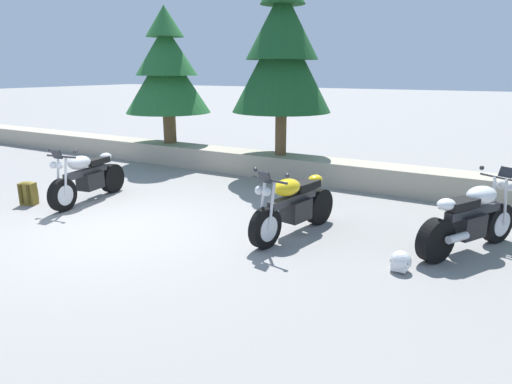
{
  "coord_description": "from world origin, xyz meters",
  "views": [
    {
      "loc": [
        5.52,
        -4.84,
        2.56
      ],
      "look_at": [
        2.07,
        1.2,
        0.65
      ],
      "focal_mm": 31.05,
      "sensor_mm": 36.0,
      "label": 1
    }
  ],
  "objects_px": {
    "motorcycle_yellow_centre": "(293,206)",
    "pine_tree_far_left": "(167,69)",
    "rider_backpack": "(28,193)",
    "rider_helmet": "(400,262)",
    "pine_tree_mid_left": "(282,50)",
    "motorcycle_white_far_right": "(471,220)",
    "motorcycle_silver_near_left": "(87,178)"
  },
  "relations": [
    {
      "from": "motorcycle_white_far_right",
      "to": "rider_backpack",
      "type": "bearing_deg",
      "value": -167.34
    },
    {
      "from": "motorcycle_white_far_right",
      "to": "pine_tree_far_left",
      "type": "xyz_separation_m",
      "value": [
        -8.15,
        3.0,
        2.12
      ]
    },
    {
      "from": "pine_tree_far_left",
      "to": "motorcycle_silver_near_left",
      "type": "bearing_deg",
      "value": -72.88
    },
    {
      "from": "motorcycle_yellow_centre",
      "to": "pine_tree_mid_left",
      "type": "height_order",
      "value": "pine_tree_mid_left"
    },
    {
      "from": "motorcycle_yellow_centre",
      "to": "rider_backpack",
      "type": "height_order",
      "value": "motorcycle_yellow_centre"
    },
    {
      "from": "motorcycle_silver_near_left",
      "to": "rider_backpack",
      "type": "relative_size",
      "value": 4.38
    },
    {
      "from": "motorcycle_silver_near_left",
      "to": "pine_tree_far_left",
      "type": "height_order",
      "value": "pine_tree_far_left"
    },
    {
      "from": "rider_backpack",
      "to": "rider_helmet",
      "type": "height_order",
      "value": "rider_backpack"
    },
    {
      "from": "motorcycle_silver_near_left",
      "to": "pine_tree_far_left",
      "type": "distance_m",
      "value": 4.68
    },
    {
      "from": "pine_tree_far_left",
      "to": "rider_backpack",
      "type": "bearing_deg",
      "value": -85.26
    },
    {
      "from": "pine_tree_mid_left",
      "to": "motorcycle_silver_near_left",
      "type": "bearing_deg",
      "value": -121.59
    },
    {
      "from": "pine_tree_far_left",
      "to": "pine_tree_mid_left",
      "type": "xyz_separation_m",
      "value": [
        3.61,
        -0.11,
        0.42
      ]
    },
    {
      "from": "rider_backpack",
      "to": "pine_tree_mid_left",
      "type": "xyz_separation_m",
      "value": [
        3.22,
        4.63,
        2.78
      ]
    },
    {
      "from": "motorcycle_silver_near_left",
      "to": "rider_backpack",
      "type": "height_order",
      "value": "motorcycle_silver_near_left"
    },
    {
      "from": "motorcycle_white_far_right",
      "to": "rider_helmet",
      "type": "relative_size",
      "value": 6.68
    },
    {
      "from": "motorcycle_white_far_right",
      "to": "rider_helmet",
      "type": "bearing_deg",
      "value": -120.71
    },
    {
      "from": "motorcycle_white_far_right",
      "to": "rider_helmet",
      "type": "height_order",
      "value": "motorcycle_white_far_right"
    },
    {
      "from": "motorcycle_silver_near_left",
      "to": "motorcycle_yellow_centre",
      "type": "xyz_separation_m",
      "value": [
        4.41,
        0.31,
        0.0
      ]
    },
    {
      "from": "rider_backpack",
      "to": "pine_tree_mid_left",
      "type": "relative_size",
      "value": 0.11
    },
    {
      "from": "motorcycle_silver_near_left",
      "to": "pine_tree_far_left",
      "type": "xyz_separation_m",
      "value": [
        -1.23,
        3.99,
        2.12
      ]
    },
    {
      "from": "motorcycle_yellow_centre",
      "to": "pine_tree_far_left",
      "type": "height_order",
      "value": "pine_tree_far_left"
    },
    {
      "from": "pine_tree_mid_left",
      "to": "motorcycle_white_far_right",
      "type": "bearing_deg",
      "value": -32.48
    },
    {
      "from": "motorcycle_silver_near_left",
      "to": "rider_backpack",
      "type": "bearing_deg",
      "value": -138.01
    },
    {
      "from": "rider_helmet",
      "to": "pine_tree_mid_left",
      "type": "xyz_separation_m",
      "value": [
        -3.83,
        4.08,
        2.89
      ]
    },
    {
      "from": "rider_backpack",
      "to": "motorcycle_silver_near_left",
      "type": "bearing_deg",
      "value": 41.99
    },
    {
      "from": "motorcycle_yellow_centre",
      "to": "pine_tree_far_left",
      "type": "xyz_separation_m",
      "value": [
        -5.64,
        3.68,
        2.12
      ]
    },
    {
      "from": "motorcycle_yellow_centre",
      "to": "rider_helmet",
      "type": "relative_size",
      "value": 7.33
    },
    {
      "from": "motorcycle_white_far_right",
      "to": "motorcycle_silver_near_left",
      "type": "bearing_deg",
      "value": -171.85
    },
    {
      "from": "motorcycle_yellow_centre",
      "to": "pine_tree_far_left",
      "type": "relative_size",
      "value": 0.55
    },
    {
      "from": "pine_tree_mid_left",
      "to": "motorcycle_yellow_centre",
      "type": "bearing_deg",
      "value": -60.42
    },
    {
      "from": "pine_tree_far_left",
      "to": "pine_tree_mid_left",
      "type": "bearing_deg",
      "value": -1.74
    },
    {
      "from": "motorcycle_white_far_right",
      "to": "rider_helmet",
      "type": "distance_m",
      "value": 1.43
    }
  ]
}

